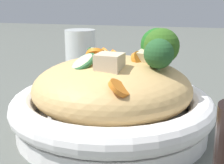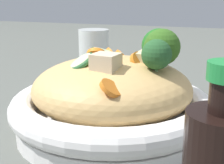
% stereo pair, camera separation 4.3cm
% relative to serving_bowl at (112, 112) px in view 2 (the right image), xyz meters
% --- Properties ---
extents(ground_plane, '(3.00, 3.00, 0.00)m').
position_rel_serving_bowl_xyz_m(ground_plane, '(0.00, 0.00, -0.03)').
color(ground_plane, '#545851').
extents(serving_bowl, '(0.27, 0.27, 0.06)m').
position_rel_serving_bowl_xyz_m(serving_bowl, '(0.00, 0.00, 0.00)').
color(serving_bowl, white).
rests_on(serving_bowl, ground_plane).
extents(noodle_heap, '(0.21, 0.21, 0.09)m').
position_rel_serving_bowl_xyz_m(noodle_heap, '(-0.00, 0.00, 0.03)').
color(noodle_heap, tan).
rests_on(noodle_heap, serving_bowl).
extents(broccoli_florets, '(0.09, 0.07, 0.06)m').
position_rel_serving_bowl_xyz_m(broccoli_florets, '(0.01, -0.06, 0.09)').
color(broccoli_florets, '#92B271').
rests_on(broccoli_florets, serving_bowl).
extents(carrot_coins, '(0.18, 0.09, 0.04)m').
position_rel_serving_bowl_xyz_m(carrot_coins, '(0.00, 0.00, 0.07)').
color(carrot_coins, orange).
rests_on(carrot_coins, serving_bowl).
extents(zucchini_slices, '(0.12, 0.06, 0.02)m').
position_rel_serving_bowl_xyz_m(zucchini_slices, '(0.01, 0.02, 0.07)').
color(zucchini_slices, beige).
rests_on(zucchini_slices, serving_bowl).
extents(chicken_chunks, '(0.08, 0.08, 0.03)m').
position_rel_serving_bowl_xyz_m(chicken_chunks, '(-0.02, -0.03, 0.07)').
color(chicken_chunks, beige).
rests_on(chicken_chunks, serving_bowl).
extents(drinking_glass, '(0.06, 0.06, 0.11)m').
position_rel_serving_bowl_xyz_m(drinking_glass, '(0.25, 0.13, 0.03)').
color(drinking_glass, silver).
rests_on(drinking_glass, ground_plane).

